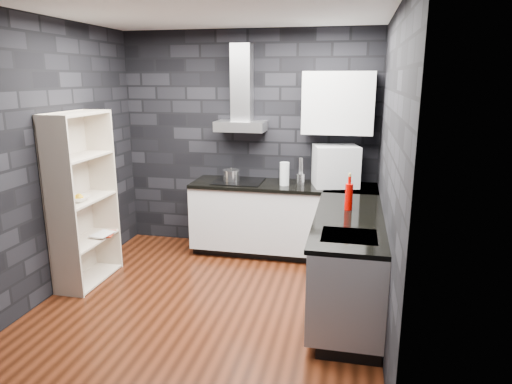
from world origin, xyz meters
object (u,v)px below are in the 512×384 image
(utensil_crock, at_px, (300,179))
(red_bottle, at_px, (349,197))
(pot, at_px, (231,176))
(storage_jar, at_px, (284,180))
(fruit_bowl, at_px, (77,199))
(glass_vase, at_px, (285,174))
(bookshelf, at_px, (83,200))
(appliance_garage, at_px, (336,167))

(utensil_crock, xyz_separation_m, red_bottle, (0.58, -0.98, 0.06))
(pot, xyz_separation_m, red_bottle, (1.42, -0.94, 0.05))
(storage_jar, bearing_deg, fruit_bowl, -146.93)
(glass_vase, height_order, red_bottle, glass_vase)
(red_bottle, distance_m, bookshelf, 2.71)
(glass_vase, height_order, storage_jar, glass_vase)
(storage_jar, distance_m, appliance_garage, 0.63)
(storage_jar, relative_size, utensil_crock, 0.79)
(pot, relative_size, glass_vase, 0.74)
(glass_vase, bearing_deg, appliance_garage, 8.55)
(bookshelf, bearing_deg, pot, 29.12)
(pot, distance_m, storage_jar, 0.65)
(glass_vase, xyz_separation_m, red_bottle, (0.76, -0.89, -0.01))
(glass_vase, relative_size, utensil_crock, 2.17)
(appliance_garage, relative_size, red_bottle, 1.96)
(storage_jar, xyz_separation_m, utensil_crock, (0.19, 0.03, 0.01))
(utensil_crock, xyz_separation_m, fruit_bowl, (-2.12, -1.29, -0.03))
(pot, height_order, storage_jar, pot)
(pot, distance_m, red_bottle, 1.70)
(glass_vase, bearing_deg, storage_jar, 105.16)
(pot, xyz_separation_m, utensil_crock, (0.84, 0.04, -0.01))
(utensil_crock, distance_m, red_bottle, 1.14)
(storage_jar, bearing_deg, appliance_garage, 2.84)
(glass_vase, bearing_deg, bookshelf, -150.50)
(pot, xyz_separation_m, appliance_garage, (1.24, 0.04, 0.15))
(pot, relative_size, utensil_crock, 1.61)
(red_bottle, relative_size, bookshelf, 0.14)
(glass_vase, distance_m, utensil_crock, 0.21)
(pot, height_order, fruit_bowl, pot)
(pot, xyz_separation_m, storage_jar, (0.65, 0.01, -0.02))
(pot, bearing_deg, bookshelf, -138.10)
(glass_vase, distance_m, storage_jar, 0.11)
(utensil_crock, xyz_separation_m, appliance_garage, (0.41, -0.00, 0.16))
(red_bottle, bearing_deg, storage_jar, 129.14)
(red_bottle, height_order, fruit_bowl, red_bottle)
(pot, bearing_deg, utensil_crock, 2.62)
(bookshelf, xyz_separation_m, fruit_bowl, (0.00, -0.10, 0.04))
(red_bottle, xyz_separation_m, bookshelf, (-2.70, -0.21, -0.13))
(pot, relative_size, storage_jar, 2.03)
(red_bottle, bearing_deg, glass_vase, 130.33)
(glass_vase, height_order, utensil_crock, glass_vase)
(pot, relative_size, fruit_bowl, 0.88)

